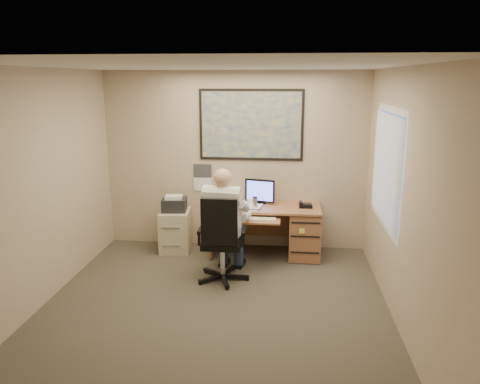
# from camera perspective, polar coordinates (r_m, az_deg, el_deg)

# --- Properties ---
(room_shell) EXTENTS (4.00, 4.50, 2.70)m
(room_shell) POSITION_cam_1_polar(r_m,az_deg,el_deg) (4.97, -3.54, -0.61)
(room_shell) COLOR #3E3A30
(room_shell) RESTS_ON ground
(desk) EXTENTS (1.60, 0.97, 1.11)m
(desk) POSITION_cam_1_polar(r_m,az_deg,el_deg) (6.99, 5.81, -4.17)
(desk) COLOR #A36D45
(desk) RESTS_ON ground
(world_map) EXTENTS (1.56, 0.03, 1.06)m
(world_map) POSITION_cam_1_polar(r_m,az_deg,el_deg) (7.04, 1.36, 8.17)
(world_map) COLOR #1E4C93
(world_map) RESTS_ON room_shell
(wall_calendar) EXTENTS (0.28, 0.01, 0.42)m
(wall_calendar) POSITION_cam_1_polar(r_m,az_deg,el_deg) (7.27, -4.58, 1.76)
(wall_calendar) COLOR white
(wall_calendar) RESTS_ON room_shell
(window_blinds) EXTENTS (0.06, 1.40, 1.30)m
(window_blinds) POSITION_cam_1_polar(r_m,az_deg,el_deg) (5.77, 17.49, 2.82)
(window_blinds) COLOR silver
(window_blinds) RESTS_ON room_shell
(filing_cabinet) EXTENTS (0.50, 0.57, 0.87)m
(filing_cabinet) POSITION_cam_1_polar(r_m,az_deg,el_deg) (7.23, -7.91, -4.22)
(filing_cabinet) COLOR #C0B99B
(filing_cabinet) RESTS_ON ground
(office_chair) EXTENTS (0.70, 0.70, 1.16)m
(office_chair) POSITION_cam_1_polar(r_m,az_deg,el_deg) (6.09, -2.20, -7.87)
(office_chair) COLOR black
(office_chair) RESTS_ON ground
(person) EXTENTS (0.73, 0.96, 1.48)m
(person) POSITION_cam_1_polar(r_m,az_deg,el_deg) (6.04, -2.13, -4.04)
(person) COLOR silver
(person) RESTS_ON office_chair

